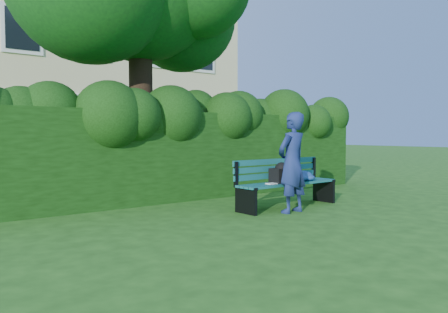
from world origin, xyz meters
TOP-DOWN VIEW (x-y plane):
  - ground at (0.00, 0.00)m, footprint 80.00×80.00m
  - apartment_building at (-0.00, 13.99)m, footprint 16.00×8.08m
  - hedge at (0.00, 2.20)m, footprint 10.00×1.00m
  - park_bench at (1.09, 0.05)m, footprint 2.20×0.62m
  - man_reading at (0.70, -0.41)m, footprint 0.68×0.49m

SIDE VIEW (x-z plane):
  - ground at x=0.00m, z-range 0.00..0.00m
  - park_bench at x=1.09m, z-range 0.06..0.95m
  - man_reading at x=0.70m, z-range 0.00..1.73m
  - hedge at x=0.00m, z-range 0.00..1.80m
  - apartment_building at x=0.00m, z-range 0.00..12.00m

